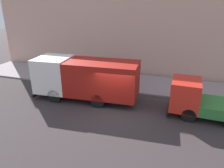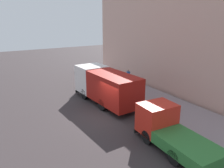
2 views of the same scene
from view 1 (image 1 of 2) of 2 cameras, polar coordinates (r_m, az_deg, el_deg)
The scene contains 7 objects.
ground at distance 14.10m, azimuth 0.66°, elevation -7.02°, with size 80.00×80.00×0.00m, color #352D2E.
sidewalk at distance 18.63m, azimuth 5.34°, elevation 0.45°, with size 4.35×30.00×0.12m, color gray.
building_facade at distance 20.11m, azimuth 7.56°, elevation 15.87°, with size 0.50×30.00×9.62m, color #D2A393.
large_utility_truck at distance 15.18m, azimuth -7.12°, elevation 1.79°, with size 2.88×7.57×2.94m.
small_flatbed_truck at distance 14.11m, azimuth 23.48°, elevation -4.21°, with size 2.36×5.47×2.25m.
pedestrian_walking at distance 21.11m, azimuth -10.51°, elevation 5.31°, with size 0.53×0.53×1.61m.
traffic_cone_orange at distance 19.53m, azimuth -14.95°, elevation 2.08°, with size 0.49×0.49×0.70m, color orange.
Camera 1 is at (-11.84, -3.60, 6.75)m, focal length 34.10 mm.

